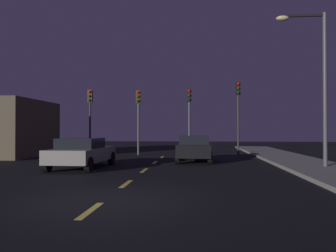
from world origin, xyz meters
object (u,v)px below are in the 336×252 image
(traffic_signal_far_right, at_px, (238,104))
(car_stopped_ahead, at_px, (195,148))
(traffic_signal_far_left, at_px, (90,109))
(street_lamp_right, at_px, (316,74))
(traffic_signal_center_left, at_px, (138,109))
(car_adjacent_lane, at_px, (82,152))
(traffic_signal_center_right, at_px, (189,108))

(traffic_signal_far_right, bearing_deg, car_stopped_ahead, -119.89)
(traffic_signal_far_left, height_order, street_lamp_right, street_lamp_right)
(traffic_signal_center_left, distance_m, street_lamp_right, 12.68)
(traffic_signal_center_left, bearing_deg, traffic_signal_far_right, 0.01)
(traffic_signal_center_left, relative_size, traffic_signal_far_right, 0.90)
(traffic_signal_center_left, xyz_separation_m, car_stopped_ahead, (3.96, -5.09, -2.44))
(traffic_signal_far_left, xyz_separation_m, traffic_signal_center_left, (3.45, -0.00, -0.04))
(car_adjacent_lane, bearing_deg, street_lamp_right, 1.09)
(traffic_signal_center_right, xyz_separation_m, car_adjacent_lane, (-4.65, -8.76, -2.51))
(traffic_signal_center_right, xyz_separation_m, car_stopped_ahead, (0.41, -5.09, -2.49))
(traffic_signal_far_right, relative_size, car_stopped_ahead, 1.26)
(traffic_signal_far_right, xyz_separation_m, car_adjacent_lane, (-7.99, -8.76, -2.80))
(car_stopped_ahead, height_order, car_adjacent_lane, car_stopped_ahead)
(traffic_signal_center_left, bearing_deg, car_stopped_ahead, -52.12)
(traffic_signal_center_left, distance_m, traffic_signal_center_right, 3.56)
(traffic_signal_center_left, distance_m, car_stopped_ahead, 6.90)
(traffic_signal_far_left, bearing_deg, traffic_signal_center_right, 0.00)
(traffic_signal_far_left, height_order, traffic_signal_center_left, traffic_signal_far_left)
(traffic_signal_far_right, distance_m, car_adjacent_lane, 12.18)
(street_lamp_right, bearing_deg, traffic_signal_far_right, 105.73)
(car_stopped_ahead, bearing_deg, traffic_signal_center_right, 94.57)
(traffic_signal_far_left, bearing_deg, traffic_signal_center_left, -0.00)
(car_stopped_ahead, bearing_deg, street_lamp_right, -32.99)
(traffic_signal_far_left, distance_m, car_stopped_ahead, 9.33)
(traffic_signal_far_left, relative_size, traffic_signal_center_right, 1.00)
(traffic_signal_center_right, bearing_deg, traffic_signal_center_left, -180.00)
(traffic_signal_center_right, bearing_deg, car_stopped_ahead, -85.43)
(traffic_signal_center_left, relative_size, car_stopped_ahead, 1.13)
(traffic_signal_far_right, distance_m, car_stopped_ahead, 6.50)
(traffic_signal_far_left, distance_m, car_adjacent_lane, 9.41)
(traffic_signal_center_right, relative_size, street_lamp_right, 0.67)
(traffic_signal_center_left, height_order, car_adjacent_lane, traffic_signal_center_left)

